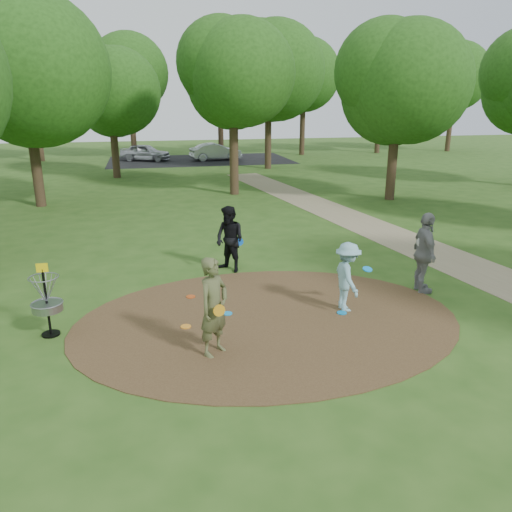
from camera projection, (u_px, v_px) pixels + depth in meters
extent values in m
plane|color=#2D5119|center=(268.00, 320.00, 10.85)|extent=(100.00, 100.00, 0.00)
cylinder|color=#47301C|center=(268.00, 320.00, 10.85)|extent=(8.40, 8.40, 0.02)
cube|color=#8C7A5B|center=(474.00, 269.00, 14.08)|extent=(7.55, 39.89, 0.01)
cube|color=black|center=(200.00, 160.00, 39.17)|extent=(14.00, 8.00, 0.01)
imported|color=brown|center=(214.00, 307.00, 9.16)|extent=(0.82, 0.81, 1.90)
cylinder|color=orange|center=(219.00, 310.00, 8.88)|extent=(0.22, 0.07, 0.22)
imported|color=#84BAC5|center=(347.00, 277.00, 11.15)|extent=(0.62, 1.05, 1.59)
cylinder|color=#0D8AE9|center=(367.00, 269.00, 11.27)|extent=(0.25, 0.24, 0.08)
imported|color=black|center=(230.00, 239.00, 13.69)|extent=(1.09, 1.13, 1.83)
cylinder|color=blue|center=(240.00, 242.00, 13.83)|extent=(0.22, 0.06, 0.22)
imported|color=gray|center=(424.00, 253.00, 12.18)|extent=(0.69, 1.25, 2.01)
cylinder|color=silver|center=(421.00, 242.00, 12.08)|extent=(0.22, 0.07, 0.22)
cylinder|color=#1A92D2|center=(227.00, 313.00, 11.13)|extent=(0.22, 0.22, 0.02)
cylinder|color=#0B7EBF|center=(342.00, 313.00, 11.16)|extent=(0.22, 0.22, 0.02)
cylinder|color=#BC4312|center=(191.00, 297.00, 12.08)|extent=(0.22, 0.22, 0.02)
imported|color=#B6B8BF|center=(145.00, 152.00, 38.49)|extent=(4.09, 2.77, 1.29)
imported|color=#A6AAAE|center=(216.00, 152.00, 38.84)|extent=(4.13, 1.92, 1.31)
cylinder|color=orange|center=(186.00, 326.00, 10.49)|extent=(0.22, 0.22, 0.02)
cylinder|color=black|center=(47.00, 304.00, 9.98)|extent=(0.05, 0.05, 1.35)
cylinder|color=black|center=(51.00, 334.00, 10.18)|extent=(0.36, 0.36, 0.04)
cylinder|color=gray|center=(47.00, 307.00, 10.00)|extent=(0.60, 0.60, 0.16)
torus|color=gray|center=(47.00, 303.00, 9.97)|extent=(0.63, 0.63, 0.03)
torus|color=gray|center=(43.00, 277.00, 9.81)|extent=(0.58, 0.58, 0.02)
cube|color=yellow|center=(42.00, 268.00, 9.75)|extent=(0.22, 0.02, 0.18)
cylinder|color=#332316|center=(36.00, 163.00, 21.83)|extent=(0.44, 0.44, 3.80)
sphere|color=#1F4612|center=(24.00, 75.00, 20.73)|extent=(6.31, 6.31, 6.31)
cylinder|color=#332316|center=(234.00, 152.00, 24.59)|extent=(0.44, 0.44, 4.18)
sphere|color=#1F4612|center=(233.00, 78.00, 23.55)|extent=(4.98, 4.98, 4.98)
cylinder|color=#332316|center=(392.00, 161.00, 23.36)|extent=(0.44, 0.44, 3.61)
sphere|color=#1F4612|center=(398.00, 87.00, 22.37)|extent=(5.40, 5.40, 5.40)
cylinder|color=#332316|center=(115.00, 149.00, 29.96)|extent=(0.44, 0.44, 3.42)
sphere|color=#1F4612|center=(110.00, 95.00, 29.02)|extent=(5.01, 5.01, 5.01)
cylinder|color=#332316|center=(268.00, 136.00, 33.78)|extent=(0.44, 0.44, 4.37)
sphere|color=#1F4612|center=(269.00, 74.00, 32.59)|extent=(6.41, 6.41, 6.41)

